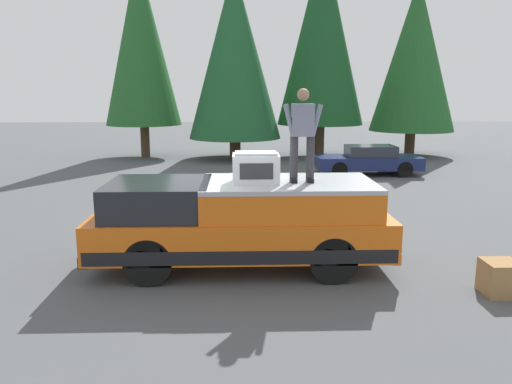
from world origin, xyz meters
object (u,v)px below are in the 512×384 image
compressor_unit (256,168)px  wooden_crate (500,278)px  person_on_truck_bed (303,133)px  parked_car_navy (368,160)px  pickup_truck (241,222)px

compressor_unit → wooden_crate: compressor_unit is taller
person_on_truck_bed → parked_car_navy: size_ratio=0.41×
pickup_truck → compressor_unit: (-0.12, -0.27, 1.05)m
pickup_truck → compressor_unit: compressor_unit is taller
compressor_unit → person_on_truck_bed: size_ratio=0.50×
compressor_unit → parked_car_navy: (10.71, -4.84, -1.35)m
pickup_truck → wooden_crate: 4.53m
wooden_crate → pickup_truck: bearing=71.0°
person_on_truck_bed → parked_car_navy: bearing=-20.5°
pickup_truck → person_on_truck_bed: (-0.07, -1.12, 1.68)m
pickup_truck → compressor_unit: size_ratio=6.60×
person_on_truck_bed → parked_car_navy: (10.67, -4.00, -1.97)m
parked_car_navy → person_on_truck_bed: bearing=159.5°
compressor_unit → parked_car_navy: bearing=-24.3°
person_on_truck_bed → wooden_crate: bearing=-114.0°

